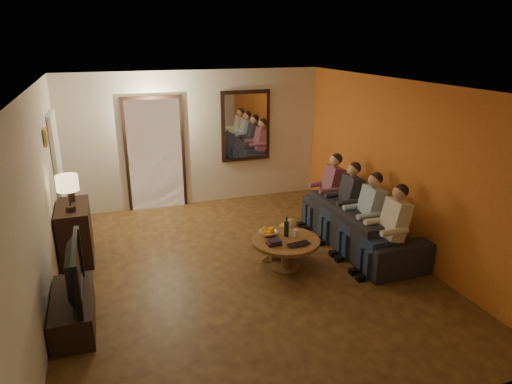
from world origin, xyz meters
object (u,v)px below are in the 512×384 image
object	(u,v)px
person_a	(390,233)
bowl	(268,233)
wine_bottle	(287,226)
dresser	(75,232)
sofa	(360,225)
tv	(67,272)
tv_stand	(73,311)
table_lamp	(69,193)
coffee_table	(285,254)
person_c	(346,205)
laptop	(300,246)
person_d	(329,193)
person_b	(366,218)
dog	(280,238)

from	to	relation	value
person_a	bowl	size ratio (longest dim) A/B	4.63
person_a	wine_bottle	size ratio (longest dim) A/B	3.87
dresser	sofa	distance (m)	4.37
tv	tv_stand	bearing A→B (deg)	0.00
dresser	tv	size ratio (longest dim) A/B	0.86
table_lamp	dresser	bearing A→B (deg)	90.00
dresser	coffee_table	size ratio (longest dim) A/B	0.97
tv_stand	person_a	distance (m)	4.17
person_c	wine_bottle	xyz separation A→B (m)	(-1.26, -0.52, 0.01)
laptop	tv	bearing A→B (deg)	176.92
person_c	wine_bottle	bearing A→B (deg)	-157.75
dresser	person_d	distance (m)	4.16
bowl	laptop	distance (m)	0.57
person_b	laptop	world-z (taller)	person_b
person_c	dog	world-z (taller)	person_c
person_c	person_d	world-z (taller)	same
tv	person_c	size ratio (longest dim) A/B	0.92
dresser	wine_bottle	xyz separation A→B (m)	(2.89, -1.21, 0.18)
table_lamp	tv_stand	bearing A→B (deg)	-90.00
tv	person_b	world-z (taller)	person_b
table_lamp	bowl	world-z (taller)	table_lamp
laptop	wine_bottle	bearing A→B (deg)	90.35
dresser	person_c	distance (m)	4.21
table_lamp	coffee_table	bearing A→B (deg)	-20.98
person_d	wine_bottle	bearing A→B (deg)	-138.49
tv	coffee_table	size ratio (longest dim) A/B	1.13
dresser	tv	distance (m)	1.82
person_d	laptop	distance (m)	1.93
tv_stand	person_c	xyz separation A→B (m)	(4.15, 1.10, 0.41)
person_a	table_lamp	bearing A→B (deg)	158.04
tv	wine_bottle	size ratio (longest dim) A/B	3.55
person_c	bowl	distance (m)	1.55
person_c	person_d	size ratio (longest dim) A/B	1.00
sofa	bowl	bearing A→B (deg)	93.28
tv_stand	coffee_table	bearing A→B (deg)	9.77
dog	person_a	bearing A→B (deg)	-60.82
wine_bottle	laptop	bearing A→B (deg)	-82.50
person_a	coffee_table	world-z (taller)	person_a
person_b	dog	world-z (taller)	person_b
table_lamp	person_a	xyz separation A→B (m)	(4.15, -1.67, -0.51)
person_b	laptop	distance (m)	1.25
tv	person_b	size ratio (longest dim) A/B	0.92
table_lamp	wine_bottle	size ratio (longest dim) A/B	1.74
person_c	person_d	xyz separation A→B (m)	(0.00, 0.60, 0.00)
person_a	wine_bottle	bearing A→B (deg)	151.50
tv	person_b	distance (m)	4.18
person_b	bowl	size ratio (longest dim) A/B	4.63
bowl	dresser	bearing A→B (deg)	157.74
dresser	bowl	distance (m)	2.88
tv_stand	sofa	size ratio (longest dim) A/B	0.48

